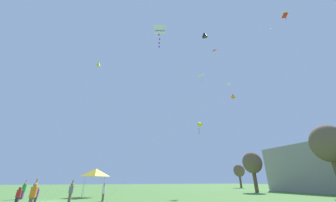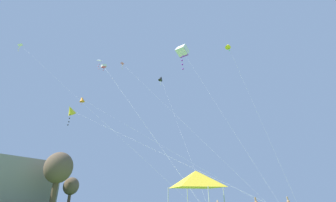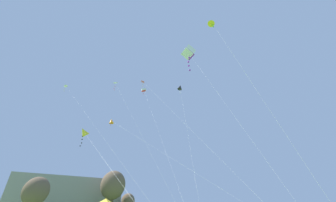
# 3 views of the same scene
# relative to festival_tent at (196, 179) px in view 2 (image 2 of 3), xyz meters

# --- Properties ---
(tree_near_right) EXTENTS (2.84, 2.84, 5.73)m
(tree_near_right) POSITION_rel_festival_tent_xyz_m (15.49, 32.82, 1.01)
(tree_near_right) COLOR brown
(tree_near_right) RESTS_ON ground
(tree_far_left) EXTENTS (4.82, 4.82, 9.73)m
(tree_far_left) POSITION_rel_festival_tent_xyz_m (11.49, 31.72, 3.85)
(tree_far_left) COLOR brown
(tree_far_left) RESTS_ON ground
(festival_tent) EXTENTS (2.85, 2.85, 3.58)m
(festival_tent) POSITION_rel_festival_tent_xyz_m (0.00, 0.00, 0.00)
(festival_tent) COLOR #B7B7BC
(festival_tent) RESTS_ON ground
(kite_black_diamond_0) EXTENTS (6.82, 10.32, 20.44)m
(kite_black_diamond_0) POSITION_rel_festival_tent_xyz_m (13.12, 11.38, 16.86)
(kite_black_diamond_0) COLOR silver
(kite_black_diamond_0) RESTS_ON ground
(kite_orange_diamond_1) EXTENTS (6.88, 25.25, 16.07)m
(kite_orange_diamond_1) POSITION_rel_festival_tent_xyz_m (5.85, 20.58, 12.47)
(kite_orange_diamond_1) COLOR silver
(kite_orange_diamond_1) RESTS_ON ground
(kite_white_delta_2) EXTENTS (3.43, 14.70, 20.04)m
(kite_white_delta_2) POSITION_rel_festival_tent_xyz_m (4.02, 15.57, 16.41)
(kite_white_delta_2) COLOR silver
(kite_white_delta_2) RESTS_ON ground
(kite_white_delta_3) EXTENTS (8.58, 25.37, 22.92)m
(kite_white_delta_3) POSITION_rel_festival_tent_xyz_m (-1.71, 25.79, 19.09)
(kite_white_delta_3) COLOR silver
(kite_white_delta_3) RESTS_ON ground
(kite_pink_delta_4) EXTENTS (1.58, 20.13, 22.01)m
(kite_pink_delta_4) POSITION_rel_festival_tent_xyz_m (8.71, 15.38, 18.21)
(kite_pink_delta_4) COLOR silver
(kite_pink_delta_4) RESTS_ON ground
(kite_white_box_5) EXTENTS (8.20, 25.81, 28.50)m
(kite_white_box_5) POSITION_rel_festival_tent_xyz_m (14.24, 26.72, 24.88)
(kite_white_box_5) COLOR silver
(kite_white_box_5) RESTS_ON ground
(kite_white_box_6) EXTENTS (1.80, 10.94, 22.41)m
(kite_white_box_6) POSITION_rel_festival_tent_xyz_m (10.38, 5.92, 18.49)
(kite_white_box_6) COLOR silver
(kite_white_box_6) RESTS_ON ground
(kite_yellow_diamond_7) EXTENTS (3.42, 4.00, 17.33)m
(kite_yellow_diamond_7) POSITION_rel_festival_tent_xyz_m (6.33, -1.58, 13.76)
(kite_yellow_diamond_7) COLOR silver
(kite_yellow_diamond_7) RESTS_ON ground
(kite_yellow_diamond_8) EXTENTS (1.59, 24.08, 12.18)m
(kite_yellow_diamond_8) POSITION_rel_festival_tent_xyz_m (1.31, 16.07, 8.30)
(kite_yellow_diamond_8) COLOR silver
(kite_yellow_diamond_8) RESTS_ON ground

